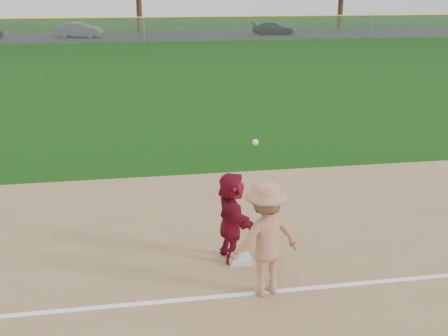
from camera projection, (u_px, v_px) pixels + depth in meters
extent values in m
plane|color=#103A0B|center=(240.00, 270.00, 9.29)|extent=(160.00, 160.00, 0.00)
cube|color=white|center=(250.00, 294.00, 8.53)|extent=(60.00, 0.10, 0.01)
cube|color=black|center=(142.00, 36.00, 52.37)|extent=(120.00, 10.00, 0.01)
cube|color=silver|center=(240.00, 259.00, 9.53)|extent=(0.39, 0.39, 0.08)
imported|color=maroon|center=(232.00, 216.00, 9.41)|extent=(0.62, 1.49, 1.55)
imported|color=#525459|center=(80.00, 30.00, 50.65)|extent=(4.34, 2.41, 1.36)
imported|color=black|center=(273.00, 28.00, 53.59)|extent=(4.21, 2.08, 1.18)
imported|color=gray|center=(265.00, 239.00, 8.33)|extent=(1.28, 0.94, 1.78)
sphere|color=white|center=(255.00, 142.00, 8.40)|extent=(0.09, 0.09, 0.09)
plane|color=#999EA0|center=(144.00, 30.00, 46.45)|extent=(110.00, 0.00, 110.00)
cylinder|color=yellow|center=(143.00, 17.00, 46.14)|extent=(110.00, 0.12, 0.12)
cylinder|color=gray|center=(144.00, 30.00, 46.45)|extent=(0.08, 0.08, 2.00)
cylinder|color=gray|center=(371.00, 27.00, 49.72)|extent=(0.08, 0.08, 2.00)
cylinder|color=#3D2616|center=(139.00, 11.00, 56.89)|extent=(0.56, 0.56, 4.10)
cylinder|color=#3C2715|center=(340.00, 11.00, 61.79)|extent=(0.56, 0.56, 3.64)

